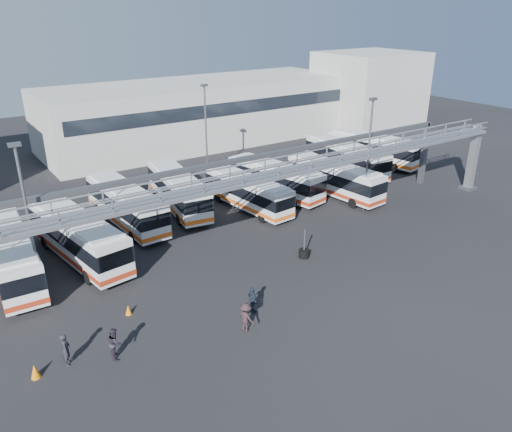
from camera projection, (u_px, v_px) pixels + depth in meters
ground at (313, 278)px, 34.51m from camera, size 140.00×140.00×0.00m
gantry at (265, 180)px, 36.83m from camera, size 51.40×5.15×7.10m
warehouse at (201, 112)px, 68.09m from camera, size 42.00×14.00×8.00m
building_right at (369, 90)px, 76.43m from camera, size 14.00×12.00×11.00m
light_pole_left at (28, 215)px, 30.07m from camera, size 0.70×0.35×10.21m
light_pole_mid at (369, 149)px, 43.83m from camera, size 0.70×0.35×10.21m
light_pole_back at (206, 129)px, 51.10m from camera, size 0.70×0.35×10.21m
bus_1 at (11, 254)px, 33.74m from camera, size 3.05×11.22×3.38m
bus_2 at (78, 236)px, 36.21m from camera, size 4.35×11.75×3.49m
bus_3 at (126, 204)px, 42.19m from camera, size 3.20×11.32×3.40m
bus_4 at (178, 190)px, 45.54m from camera, size 4.11×11.42×3.39m
bus_5 at (248, 192)px, 45.54m from camera, size 3.29×10.30×3.07m
bus_6 at (275, 178)px, 48.73m from camera, size 4.52×11.06×3.27m
bus_7 at (334, 178)px, 48.81m from camera, size 3.48×10.97×3.28m
bus_8 at (346, 157)px, 55.15m from camera, size 3.25×11.52×3.46m
bus_9 at (374, 148)px, 58.67m from camera, size 4.90×11.63×3.44m
pedestrian_a at (66, 349)px, 25.89m from camera, size 0.63×0.78×1.86m
pedestrian_b at (115, 343)px, 26.44m from camera, size 0.88×1.01×1.79m
pedestrian_c at (246, 317)px, 28.58m from camera, size 1.00×1.33×1.82m
pedestrian_d at (253, 300)px, 30.36m from camera, size 0.54×1.06×1.74m
cone_left at (35, 371)px, 25.14m from camera, size 0.63×0.63×0.79m
cone_right at (128, 310)px, 30.33m from camera, size 0.42×0.42×0.65m
tire_stack at (304, 253)px, 37.19m from camera, size 0.80×0.80×2.28m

